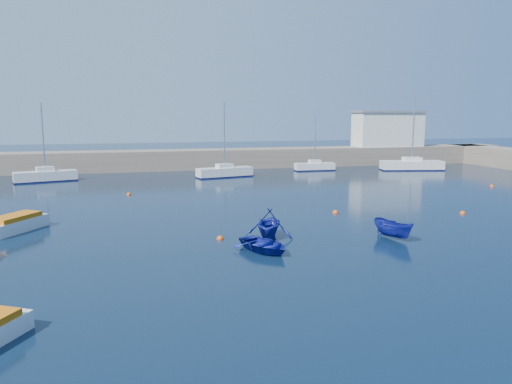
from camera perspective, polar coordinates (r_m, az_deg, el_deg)
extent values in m
plane|color=black|center=(24.31, 4.79, -9.01)|extent=(220.00, 220.00, 0.00)
cube|color=#756759|center=(68.54, -7.88, 3.70)|extent=(96.00, 4.50, 2.60)
cube|color=silver|center=(77.61, 14.81, 6.91)|extent=(10.00, 4.00, 5.00)
cube|color=silver|center=(60.08, -22.92, 1.66)|extent=(6.79, 3.55, 1.17)
cylinder|color=#B7BABC|center=(59.73, -23.17, 5.79)|extent=(0.17, 0.17, 7.52)
cube|color=silver|center=(59.43, -3.60, 2.26)|extent=(6.92, 3.29, 1.13)
cylinder|color=#B7BABC|center=(59.08, -3.64, 6.50)|extent=(0.16, 0.16, 7.67)
cube|color=silver|center=(66.57, 6.72, 2.88)|extent=(5.32, 1.52, 1.01)
cylinder|color=#B7BABC|center=(66.29, 6.78, 5.94)|extent=(0.15, 0.15, 6.10)
cube|color=silver|center=(69.87, 17.36, 2.91)|extent=(8.44, 3.87, 1.24)
cylinder|color=#B7BABC|center=(69.54, 17.57, 7.26)|extent=(0.18, 0.18, 9.37)
cube|color=silver|center=(35.56, -25.79, -3.45)|extent=(3.63, 4.54, 0.78)
cube|color=#C3650A|center=(35.46, -25.85, -2.60)|extent=(2.99, 3.57, 0.29)
imported|color=navy|center=(27.48, 0.92, -6.06)|extent=(3.71, 4.25, 0.74)
imported|color=navy|center=(30.37, 1.49, -3.60)|extent=(3.97, 4.21, 1.77)
imported|color=navy|center=(31.32, 15.43, -4.12)|extent=(1.92, 3.17, 1.15)
sphere|color=#E14B0B|center=(30.24, -4.13, -5.40)|extent=(0.43, 0.43, 0.43)
sphere|color=#E44711|center=(38.43, 9.07, -2.39)|extent=(0.47, 0.47, 0.47)
sphere|color=#E14B0B|center=(40.82, 22.54, -2.30)|extent=(0.43, 0.43, 0.43)
sphere|color=#E14B0B|center=(47.88, -14.32, -0.31)|extent=(0.43, 0.43, 0.43)
sphere|color=#E44711|center=(57.10, 25.35, 0.56)|extent=(0.44, 0.44, 0.44)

